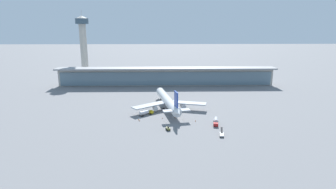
{
  "coord_description": "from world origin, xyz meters",
  "views": [
    {
      "loc": [
        -3.97,
        -158.59,
        49.89
      ],
      "look_at": [
        0.0,
        11.1,
        7.27
      ],
      "focal_mm": 29.63,
      "sensor_mm": 36.0,
      "label": 1
    }
  ],
  "objects_px": {
    "service_truck_near_nose_red": "(216,121)",
    "service_truck_mid_apron_olive": "(168,128)",
    "safety_cone_delta": "(139,119)",
    "safety_cone_charlie": "(195,121)",
    "safety_cone_bravo": "(162,118)",
    "safety_cone_alpha": "(175,117)",
    "safety_cone_echo": "(139,121)",
    "control_tower": "(83,42)",
    "service_truck_under_wing_yellow": "(146,112)",
    "airliner_on_stand": "(168,101)",
    "service_truck_by_tail_white": "(222,134)"
  },
  "relations": [
    {
      "from": "service_truck_mid_apron_olive",
      "to": "safety_cone_charlie",
      "type": "xyz_separation_m",
      "value": [
        14.92,
        12.35,
        -0.56
      ]
    },
    {
      "from": "control_tower",
      "to": "airliner_on_stand",
      "type": "bearing_deg",
      "value": -53.39
    },
    {
      "from": "control_tower",
      "to": "safety_cone_echo",
      "type": "xyz_separation_m",
      "value": [
        61.5,
        -125.83,
        -34.32
      ]
    },
    {
      "from": "service_truck_under_wing_yellow",
      "to": "service_truck_mid_apron_olive",
      "type": "bearing_deg",
      "value": -62.59
    },
    {
      "from": "safety_cone_alpha",
      "to": "safety_cone_echo",
      "type": "distance_m",
      "value": 20.12
    },
    {
      "from": "service_truck_mid_apron_olive",
      "to": "safety_cone_delta",
      "type": "relative_size",
      "value": 4.63
    },
    {
      "from": "service_truck_under_wing_yellow",
      "to": "control_tower",
      "type": "height_order",
      "value": "control_tower"
    },
    {
      "from": "airliner_on_stand",
      "to": "safety_cone_delta",
      "type": "xyz_separation_m",
      "value": [
        -16.34,
        -19.99,
        -4.66
      ]
    },
    {
      "from": "service_truck_under_wing_yellow",
      "to": "service_truck_by_tail_white",
      "type": "relative_size",
      "value": 1.16
    },
    {
      "from": "safety_cone_alpha",
      "to": "service_truck_by_tail_white",
      "type": "bearing_deg",
      "value": -52.17
    },
    {
      "from": "service_truck_near_nose_red",
      "to": "control_tower",
      "type": "relative_size",
      "value": 0.14
    },
    {
      "from": "airliner_on_stand",
      "to": "service_truck_under_wing_yellow",
      "type": "relative_size",
      "value": 7.37
    },
    {
      "from": "service_truck_mid_apron_olive",
      "to": "control_tower",
      "type": "height_order",
      "value": "control_tower"
    },
    {
      "from": "safety_cone_bravo",
      "to": "safety_cone_delta",
      "type": "xyz_separation_m",
      "value": [
        -12.93,
        -2.33,
        0.0
      ]
    },
    {
      "from": "service_truck_by_tail_white",
      "to": "safety_cone_alpha",
      "type": "distance_m",
      "value": 33.07
    },
    {
      "from": "service_truck_near_nose_red",
      "to": "safety_cone_bravo",
      "type": "distance_m",
      "value": 29.4
    },
    {
      "from": "safety_cone_echo",
      "to": "service_truck_near_nose_red",
      "type": "bearing_deg",
      "value": -7.99
    },
    {
      "from": "airliner_on_stand",
      "to": "service_truck_by_tail_white",
      "type": "distance_m",
      "value": 49.37
    },
    {
      "from": "control_tower",
      "to": "safety_cone_alpha",
      "type": "bearing_deg",
      "value": -56.15
    },
    {
      "from": "service_truck_under_wing_yellow",
      "to": "safety_cone_charlie",
      "type": "xyz_separation_m",
      "value": [
        27.03,
        -11.0,
        -1.39
      ]
    },
    {
      "from": "safety_cone_delta",
      "to": "safety_cone_charlie",
      "type": "bearing_deg",
      "value": -5.63
    },
    {
      "from": "service_truck_by_tail_white",
      "to": "safety_cone_delta",
      "type": "bearing_deg",
      "value": 150.4
    },
    {
      "from": "service_truck_near_nose_red",
      "to": "service_truck_mid_apron_olive",
      "type": "bearing_deg",
      "value": -162.59
    },
    {
      "from": "airliner_on_stand",
      "to": "service_truck_by_tail_white",
      "type": "height_order",
      "value": "airliner_on_stand"
    },
    {
      "from": "safety_cone_delta",
      "to": "safety_cone_echo",
      "type": "distance_m",
      "value": 2.04
    },
    {
      "from": "service_truck_near_nose_red",
      "to": "service_truck_by_tail_white",
      "type": "xyz_separation_m",
      "value": [
        -0.21,
        -15.39,
        -0.9
      ]
    },
    {
      "from": "safety_cone_alpha",
      "to": "safety_cone_bravo",
      "type": "distance_m",
      "value": 7.22
    },
    {
      "from": "airliner_on_stand",
      "to": "control_tower",
      "type": "relative_size",
      "value": 0.93
    },
    {
      "from": "airliner_on_stand",
      "to": "control_tower",
      "type": "xyz_separation_m",
      "value": [
        -77.2,
        103.9,
        29.66
      ]
    },
    {
      "from": "service_truck_under_wing_yellow",
      "to": "safety_cone_echo",
      "type": "bearing_deg",
      "value": -106.16
    },
    {
      "from": "safety_cone_echo",
      "to": "safety_cone_bravo",
      "type": "bearing_deg",
      "value": 19.17
    },
    {
      "from": "airliner_on_stand",
      "to": "safety_cone_delta",
      "type": "relative_size",
      "value": 84.43
    },
    {
      "from": "control_tower",
      "to": "safety_cone_bravo",
      "type": "height_order",
      "value": "control_tower"
    },
    {
      "from": "airliner_on_stand",
      "to": "service_truck_mid_apron_olive",
      "type": "bearing_deg",
      "value": -91.15
    },
    {
      "from": "safety_cone_echo",
      "to": "service_truck_mid_apron_olive",
      "type": "bearing_deg",
      "value": -41.86
    },
    {
      "from": "service_truck_mid_apron_olive",
      "to": "safety_cone_delta",
      "type": "xyz_separation_m",
      "value": [
        -15.63,
        15.37,
        -0.56
      ]
    },
    {
      "from": "safety_cone_delta",
      "to": "service_truck_mid_apron_olive",
      "type": "bearing_deg",
      "value": -44.52
    },
    {
      "from": "airliner_on_stand",
      "to": "service_truck_near_nose_red",
      "type": "distance_m",
      "value": 36.83
    },
    {
      "from": "safety_cone_delta",
      "to": "safety_cone_echo",
      "type": "bearing_deg",
      "value": -71.75
    },
    {
      "from": "service_truck_near_nose_red",
      "to": "safety_cone_delta",
      "type": "relative_size",
      "value": 12.68
    },
    {
      "from": "safety_cone_bravo",
      "to": "service_truck_mid_apron_olive",
      "type": "bearing_deg",
      "value": -81.33
    },
    {
      "from": "safety_cone_bravo",
      "to": "safety_cone_delta",
      "type": "distance_m",
      "value": 13.14
    },
    {
      "from": "service_truck_under_wing_yellow",
      "to": "service_truck_by_tail_white",
      "type": "distance_m",
      "value": 48.12
    },
    {
      "from": "service_truck_near_nose_red",
      "to": "safety_cone_charlie",
      "type": "height_order",
      "value": "service_truck_near_nose_red"
    },
    {
      "from": "airliner_on_stand",
      "to": "service_truck_by_tail_white",
      "type": "relative_size",
      "value": 8.52
    },
    {
      "from": "service_truck_near_nose_red",
      "to": "service_truck_mid_apron_olive",
      "type": "height_order",
      "value": "service_truck_near_nose_red"
    },
    {
      "from": "service_truck_near_nose_red",
      "to": "safety_cone_alpha",
      "type": "height_order",
      "value": "service_truck_near_nose_red"
    },
    {
      "from": "safety_cone_alpha",
      "to": "safety_cone_echo",
      "type": "height_order",
      "value": "same"
    },
    {
      "from": "safety_cone_alpha",
      "to": "safety_cone_delta",
      "type": "bearing_deg",
      "value": -171.0
    },
    {
      "from": "safety_cone_bravo",
      "to": "safety_cone_alpha",
      "type": "bearing_deg",
      "value": 6.76
    }
  ]
}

